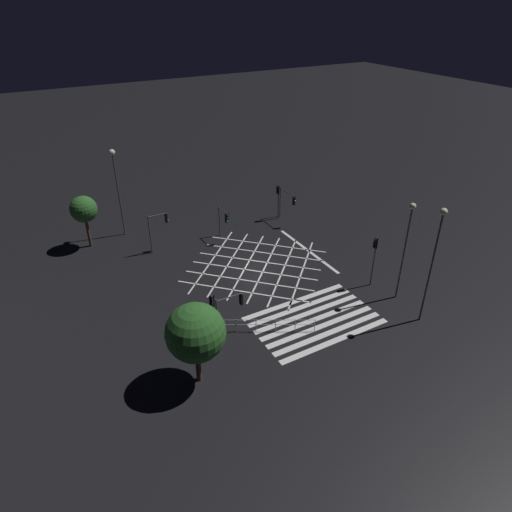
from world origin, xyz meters
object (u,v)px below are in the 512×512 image
traffic_light_median_north (224,218)px  street_lamp_east (436,246)px  traffic_light_sw_cross (212,307)px  street_tree_near (195,333)px  street_tree_far (84,210)px  traffic_light_ne_cross (288,200)px  traffic_light_se_main (374,252)px  street_lamp_west (407,235)px  traffic_light_nw_main (159,224)px  traffic_light_ne_main (278,195)px  street_lamp_far (115,173)px  traffic_light_sw_main (232,306)px

traffic_light_median_north → street_lamp_east: street_lamp_east is taller
traffic_light_sw_cross → street_tree_near: (-2.64, -3.51, 1.32)m
traffic_light_sw_cross → street_tree_far: (-4.84, 18.15, 1.37)m
traffic_light_ne_cross → traffic_light_median_north: 7.75m
traffic_light_se_main → traffic_light_median_north: bearing=-61.9°
street_lamp_west → traffic_light_nw_main: bearing=129.9°
traffic_light_nw_main → street_lamp_west: size_ratio=0.47×
street_lamp_west → traffic_light_se_main: bearing=105.9°
traffic_light_median_north → traffic_light_ne_main: 7.37m
street_lamp_east → street_tree_far: street_lamp_east is taller
traffic_light_se_main → street_lamp_west: size_ratio=0.55×
traffic_light_sw_cross → traffic_light_ne_main: 20.35m
street_lamp_far → street_tree_near: bearing=-93.6°
traffic_light_sw_cross → street_tree_near: size_ratio=0.62×
traffic_light_nw_main → traffic_light_ne_cross: traffic_light_nw_main is taller
traffic_light_se_main → street_tree_far: (-19.18, 18.72, 0.66)m
street_lamp_far → street_tree_far: 4.60m
traffic_light_ne_main → street_tree_near: (-17.01, -17.91, 1.08)m
traffic_light_sw_main → traffic_light_median_north: bearing=66.2°
traffic_light_nw_main → traffic_light_se_main: size_ratio=0.85×
street_lamp_west → street_tree_far: bearing=133.2°
traffic_light_se_main → street_tree_far: street_tree_far is taller
street_lamp_west → street_tree_near: (-17.67, -0.54, -1.91)m
traffic_light_median_north → street_tree_far: size_ratio=0.63×
street_tree_near → street_tree_far: size_ratio=1.10×
traffic_light_ne_cross → traffic_light_nw_main: bearing=-92.9°
traffic_light_se_main → street_lamp_east: (0.12, -5.49, 3.20)m
traffic_light_nw_main → street_lamp_west: 22.12m
street_lamp_far → traffic_light_ne_main: bearing=-16.3°
traffic_light_ne_cross → traffic_light_median_north: traffic_light_ne_cross is taller
traffic_light_se_main → street_lamp_far: street_lamp_far is taller
street_lamp_east → street_lamp_west: street_lamp_east is taller
street_lamp_east → street_lamp_far: street_lamp_east is taller
traffic_light_ne_cross → street_lamp_east: (-0.46, -19.21, 3.85)m
traffic_light_ne_cross → traffic_light_ne_main: (-0.54, 1.24, 0.18)m
traffic_light_se_main → street_tree_near: street_tree_near is taller
traffic_light_ne_main → street_tree_near: size_ratio=0.68×
traffic_light_ne_main → street_tree_near: bearing=46.5°
traffic_light_nw_main → street_lamp_east: street_lamp_east is taller
traffic_light_nw_main → street_lamp_east: 24.32m
traffic_light_sw_cross → traffic_light_se_main: traffic_light_se_main is taller
traffic_light_median_north → traffic_light_se_main: size_ratio=0.72×
traffic_light_nw_main → traffic_light_median_north: traffic_light_nw_main is taller
traffic_light_nw_main → street_tree_near: street_tree_near is taller
traffic_light_ne_main → traffic_light_nw_main: bearing=2.3°
traffic_light_nw_main → traffic_light_ne_main: 13.41m
street_tree_far → traffic_light_nw_main: bearing=-36.4°
traffic_light_se_main → traffic_light_sw_cross: bearing=-2.3°
street_tree_near → street_tree_far: 21.77m
street_lamp_far → street_tree_far: street_lamp_far is taller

